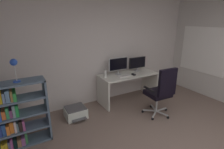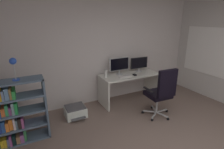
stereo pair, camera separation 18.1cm
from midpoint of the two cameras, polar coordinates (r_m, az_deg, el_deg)
The scene contains 13 objects.
wall_back at distance 4.45m, azimuth -1.58°, elevation 7.80°, with size 5.18×0.10×2.63m, color beige.
window_pane at distance 5.42m, azimuth 29.52°, elevation 6.72°, with size 0.01×1.23×1.16m, color white.
window_frame at distance 5.41m, azimuth 29.48°, elevation 6.72°, with size 0.02×1.31×1.24m, color white.
desk at distance 4.54m, azimuth 6.83°, elevation -2.14°, with size 1.52×0.65×0.74m.
monitor_main at distance 4.37m, azimuth 3.60°, elevation 3.23°, with size 0.54×0.18×0.43m.
monitor_secondary at distance 4.71m, azimuth 9.94°, elevation 3.57°, with size 0.50×0.18×0.37m.
keyboard at distance 4.26m, azimuth 5.43°, elevation -0.58°, with size 0.34×0.13×0.02m, color silver.
computer_mouse at distance 4.38m, azimuth 8.59°, elevation -0.10°, with size 0.06×0.10×0.03m, color black.
desktop_speaker at distance 4.19m, azimuth -0.81°, elevation 0.24°, with size 0.07×0.07×0.17m, color silver.
office_chair at distance 3.87m, azimuth 17.14°, elevation -5.24°, with size 0.61×0.63×1.13m.
bookshelf at distance 3.41m, azimuth -27.67°, elevation -11.31°, with size 0.83×0.33×1.13m.
desk_lamp at distance 3.11m, azimuth -28.10°, elevation 3.04°, with size 0.11×0.11×0.37m.
printer at distance 4.02m, azimuth -10.58°, elevation -11.78°, with size 0.44×0.48×0.24m.
Camera 2 is at (-1.82, -1.21, 2.08)m, focal length 28.00 mm.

